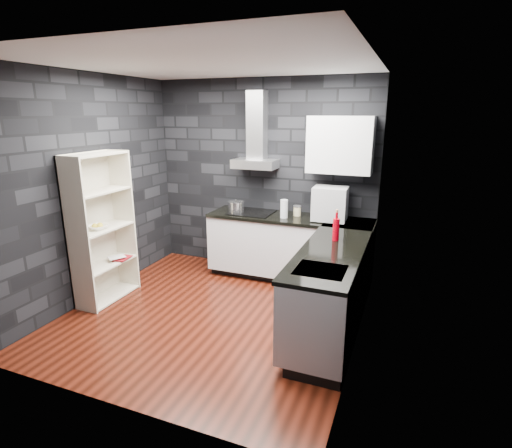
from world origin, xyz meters
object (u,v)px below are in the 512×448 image
Objects in this scene: utensil_crock at (314,212)px; red_bottle at (336,230)px; glass_vase at (284,209)px; storage_jar at (297,211)px; pot at (236,207)px; appliance_garage at (330,204)px; fruit_bowl at (98,227)px; bookshelf at (102,229)px.

red_bottle is (0.46, -0.93, 0.06)m from utensil_crock.
glass_vase is 0.22m from storage_jar.
pot reaches higher than storage_jar.
red_bottle is at bearing -75.83° from appliance_garage.
storage_jar is 0.97× the size of utensil_crock.
red_bottle reaches higher than pot.
fruit_bowl is (-2.46, -1.42, -0.19)m from appliance_garage.
appliance_garage is 2.84m from fruit_bowl.
glass_vase is 2.27m from bookshelf.
glass_vase is 1.92× the size of utensil_crock.
pot is at bearing 50.06° from fruit_bowl.
bookshelf is (-1.16, -1.33, -0.08)m from pot.
utensil_crock is at bearing 116.14° from red_bottle.
red_bottle is 2.76m from fruit_bowl.
fruit_bowl is at bearing -129.94° from pot.
red_bottle is at bearing 13.24° from fruit_bowl.
storage_jar is 0.07× the size of bookshelf.
red_bottle reaches higher than glass_vase.
utensil_crock is 0.07× the size of bookshelf.
glass_vase is 0.60m from appliance_garage.
bookshelf is (-2.46, -1.36, -0.22)m from appliance_garage.
bookshelf is at bearing -153.09° from appliance_garage.
glass_vase is (0.71, -0.04, 0.05)m from pot.
appliance_garage is at bearing -32.95° from utensil_crock.
pot is at bearing 176.85° from glass_vase.
bookshelf is (-2.23, -1.51, -0.06)m from utensil_crock.
storage_jar is at bearing 37.18° from fruit_bowl.
red_bottle is (0.82, -0.72, 0.00)m from glass_vase.
fruit_bowl is (-1.16, -1.39, -0.04)m from pot.
glass_vase is at bearing -3.15° from pot.
pot is 0.94× the size of fruit_bowl.
utensil_crock is 1.04m from red_bottle.
appliance_garage is at bearing 6.56° from glass_vase.
bookshelf reaches higher than appliance_garage.
glass_vase is 0.13× the size of bookshelf.
utensil_crock reaches higher than storage_jar.
pot is 0.85m from storage_jar.
utensil_crock is at bearing 19.01° from bookshelf.
utensil_crock is 0.30× the size of appliance_garage.
red_bottle is 0.14× the size of bookshelf.
glass_vase is 1.06× the size of fruit_bowl.
utensil_crock is at bearing 35.12° from fruit_bowl.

